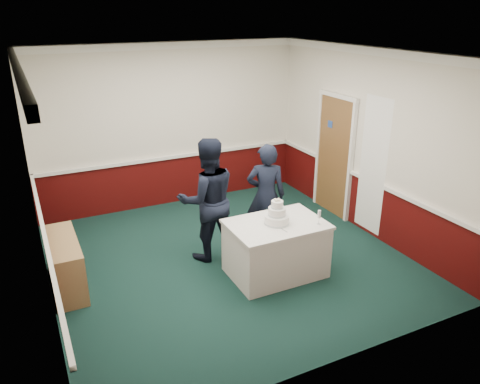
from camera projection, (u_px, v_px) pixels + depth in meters
name	position (u px, v px, depth m)	size (l,w,h in m)	color
ground	(228.00, 259.00, 7.08)	(5.00, 5.00, 0.00)	#122D28
room_shell	(215.00, 122.00, 6.89)	(5.00, 5.00, 3.00)	silver
sideboard	(65.00, 264.00, 6.25)	(0.41, 1.20, 0.70)	tan
cake_table	(276.00, 248.00, 6.55)	(1.32, 0.92, 0.79)	white
wedding_cake	(277.00, 216.00, 6.37)	(0.35, 0.35, 0.36)	white
cake_knife	(282.00, 229.00, 6.23)	(0.01, 0.22, 0.01)	silver
champagne_flute	(319.00, 215.00, 6.33)	(0.05, 0.05, 0.21)	silver
person_man	(208.00, 200.00, 6.83)	(0.90, 0.70, 1.86)	black
person_woman	(266.00, 195.00, 7.25)	(0.60, 0.40, 1.66)	black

